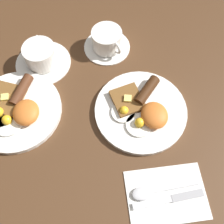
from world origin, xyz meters
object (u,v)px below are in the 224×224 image
at_px(breakfast_plate_near, 141,110).
at_px(spoon, 149,192).
at_px(breakfast_plate_far, 16,109).
at_px(teacup_far, 41,57).
at_px(teacup_near, 107,41).
at_px(knife, 172,199).

height_order(breakfast_plate_near, spoon, breakfast_plate_near).
height_order(breakfast_plate_far, teacup_far, teacup_far).
xyz_separation_m(breakfast_plate_near, spoon, (-0.21, 0.03, -0.01)).
bearing_deg(breakfast_plate_near, spoon, 171.08).
distance_m(teacup_near, spoon, 0.46).
distance_m(knife, spoon, 0.06).
distance_m(breakfast_plate_near, spoon, 0.22).
xyz_separation_m(teacup_near, spoon, (-0.46, -0.02, -0.02)).
relative_size(breakfast_plate_far, teacup_far, 1.49).
distance_m(breakfast_plate_near, teacup_near, 0.25).
xyz_separation_m(breakfast_plate_near, teacup_near, (0.24, 0.05, 0.02)).
height_order(teacup_near, teacup_far, teacup_far).
bearing_deg(teacup_near, knife, -171.92).
bearing_deg(knife, teacup_far, -59.78).
relative_size(teacup_near, teacup_far, 0.86).
bearing_deg(spoon, knife, 155.02).
bearing_deg(teacup_near, breakfast_plate_far, 121.58).
bearing_deg(breakfast_plate_far, teacup_far, -28.45).
height_order(breakfast_plate_near, teacup_far, teacup_far).
bearing_deg(knife, breakfast_plate_near, -86.09).
relative_size(breakfast_plate_near, knife, 1.46).
bearing_deg(teacup_far, breakfast_plate_near, -131.09).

